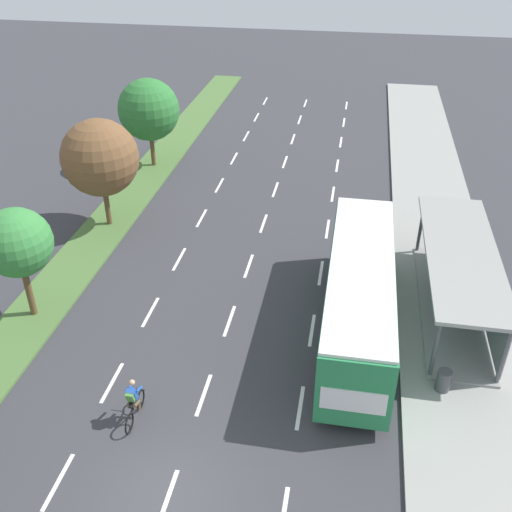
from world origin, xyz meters
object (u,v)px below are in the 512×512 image
Objects in this scene: cyclist at (134,402)px; trash_bin at (443,380)px; bus at (359,290)px; median_tree_fourth at (149,110)px; median_tree_third at (100,158)px; median_tree_second at (17,243)px; bus_shelter at (464,275)px.

cyclist is 10.93m from trash_bin.
median_tree_fourth is (-13.67, 14.90, 1.75)m from bus.
median_tree_third is 8.13m from median_tree_fourth.
median_tree_second is 17.11m from trash_bin.
bus_shelter is at bearing -14.60° from median_tree_third.
cyclist is 0.37× the size of median_tree_second.
bus is 9.59m from cyclist.
median_tree_third is at bearing 115.62° from cyclist.
cyclist is 0.32× the size of median_tree_fourth.
median_tree_third reaches higher than cyclist.
median_tree_second is 16.25m from median_tree_fourth.
median_tree_third reaches higher than trash_bin.
bus_shelter is 11.63× the size of trash_bin.
median_tree_fourth reaches higher than cyclist.
bus_shelter is 14.25m from cyclist.
bus reaches higher than cyclist.
bus is 15.17m from median_tree_third.
median_tree_fourth reaches higher than trash_bin.
bus_shelter is 18.44m from median_tree_third.
cyclist is 2.14× the size of trash_bin.
median_tree_third reaches higher than bus.
trash_bin is (16.87, -17.86, -3.24)m from median_tree_fourth.
median_tree_second is (-17.84, -3.50, 1.74)m from bus_shelter.
median_tree_third is 19.58m from trash_bin.
median_tree_second is 0.87× the size of median_tree_fourth.
median_tree_second is (-6.30, 4.78, 2.81)m from cyclist.
bus is 1.95× the size of median_tree_third.
trash_bin is (16.76, -1.62, -3.03)m from median_tree_second.
median_tree_third is at bearing 165.40° from bus_shelter.
median_tree_fourth is (-0.11, 16.25, 0.21)m from median_tree_second.
median_tree_third is 6.81× the size of trash_bin.
bus is at bearing -47.47° from median_tree_fourth.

